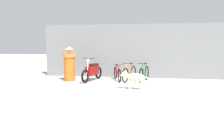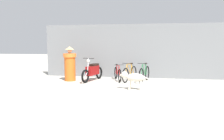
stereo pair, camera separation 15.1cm
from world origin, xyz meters
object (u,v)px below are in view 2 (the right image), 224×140
at_px(bicycle_2, 144,74).
at_px(person_in_robes, 70,64).
at_px(motorcycle, 93,71).
at_px(stray_dog, 133,77).
at_px(bicycle_1, 130,74).
at_px(bicycle_0, 118,74).

relative_size(bicycle_2, person_in_robes, 1.02).
distance_m(motorcycle, stray_dog, 2.80).
relative_size(bicycle_1, bicycle_2, 0.94).
relative_size(bicycle_0, stray_dog, 1.21).
xyz_separation_m(bicycle_0, bicycle_2, (1.32, -0.13, 0.04)).
height_order(motorcycle, stray_dog, motorcycle).
xyz_separation_m(motorcycle, person_in_robes, (-1.10, -0.17, 0.36)).
height_order(bicycle_0, person_in_robes, person_in_robes).
height_order(bicycle_2, person_in_robes, person_in_robes).
distance_m(bicycle_2, person_in_robes, 3.68).
relative_size(bicycle_2, stray_dog, 1.34).
relative_size(bicycle_0, bicycle_2, 0.90).
bearing_deg(bicycle_1, bicycle_0, -86.89).
bearing_deg(person_in_robes, bicycle_0, -152.70).
xyz_separation_m(motorcycle, stray_dog, (2.13, -1.82, 0.02)).
relative_size(bicycle_0, person_in_robes, 0.92).
bearing_deg(bicycle_0, bicycle_2, 64.88).
height_order(bicycle_0, stray_dog, bicycle_0).
height_order(stray_dog, person_in_robes, person_in_robes).
bearing_deg(bicycle_1, motorcycle, -66.31).
relative_size(bicycle_1, motorcycle, 0.81).
xyz_separation_m(bicycle_2, motorcycle, (-2.53, -0.20, 0.10)).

